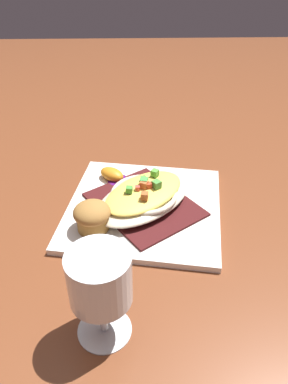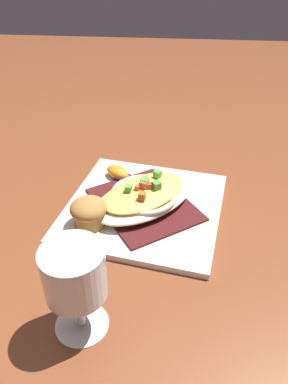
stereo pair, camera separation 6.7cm
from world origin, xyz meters
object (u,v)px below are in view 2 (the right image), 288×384
Objects in this scene: muffin at (89,212)px; stemmed_glass at (75,278)px; square_plate at (144,208)px; gratin_dish at (144,195)px; orange_garnish at (119,174)px.

muffin is 0.20m from stemmed_glass.
square_plate is 0.03m from gratin_dish.
orange_garnish is 0.35m from stemmed_glass.
square_plate is 2.05× the size of stemmed_glass.
gratin_dish reaches higher than muffin.
orange_garnish is at bearing 124.85° from gratin_dish.
muffin is 0.15m from orange_garnish.
muffin reaches higher than square_plate.
gratin_dish is at bearing 76.84° from stemmed_glass.
muffin reaches higher than orange_garnish.
square_plate is 1.21× the size of gratin_dish.
muffin is 0.47× the size of stemmed_glass.
orange_garnish is at bearing 90.19° from stemmed_glass.
muffin is at bearing -144.78° from gratin_dish.
stemmed_glass is at bearing -103.16° from gratin_dish.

